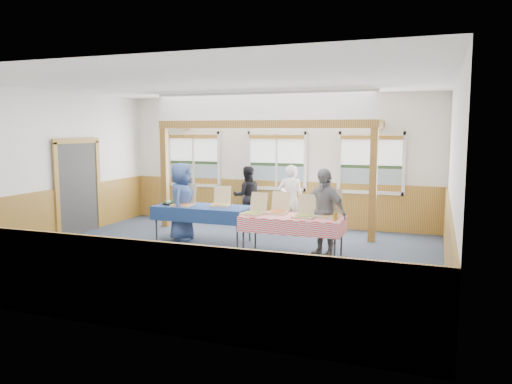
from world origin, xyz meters
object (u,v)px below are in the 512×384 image
woman_white (291,199)px  man_blue (182,202)px  table_right (293,219)px  woman_black (247,196)px  person_grey (323,213)px  table_left (203,208)px

woman_white → man_blue: (-2.01, -1.45, 0.04)m
woman_white → man_blue: man_blue is taller
table_right → woman_white: woman_white is taller
woman_black → person_grey: bearing=105.9°
man_blue → person_grey: (3.17, -0.38, -0.00)m
woman_white → person_grey: 2.17m
table_left → man_blue: 0.50m
table_right → woman_white: size_ratio=1.32×
table_right → person_grey: (0.56, 0.11, 0.13)m
person_grey → table_right: bearing=-143.7°
table_right → woman_black: (-1.90, 2.54, 0.03)m
woman_black → man_blue: (-0.71, -2.05, 0.10)m
table_right → person_grey: person_grey is taller
man_blue → person_grey: bearing=-109.4°
man_blue → person_grey: 3.20m
table_left → table_right: same height
table_left → man_blue: size_ratio=1.29×
woman_white → table_left: bearing=27.2°
table_left → table_right: 2.21m
table_left → man_blue: man_blue is taller
table_left → woman_black: bearing=91.2°
table_right → man_blue: size_ratio=1.25×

